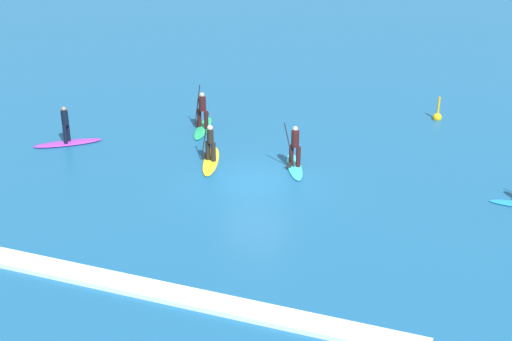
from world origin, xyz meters
TOP-DOWN VIEW (x-y plane):
  - ground_plane at (0.00, 0.00)m, footprint 120.00×120.00m
  - surfer_on_teal_board at (1.12, 1.78)m, footprint 1.64×2.71m
  - surfer_on_green_board at (-4.25, 4.36)m, footprint 1.11×2.86m
  - surfer_on_purple_board at (-9.41, 0.68)m, footprint 2.87×2.33m
  - surfer_on_yellow_board at (-2.49, 1.11)m, footprint 1.46×3.06m
  - marker_buoy at (6.19, 9.37)m, footprint 0.44×0.44m
  - wave_crest at (0.00, -8.51)m, footprint 16.57×0.90m

SIDE VIEW (x-z plane):
  - ground_plane at x=0.00m, z-range 0.00..0.00m
  - wave_crest at x=0.00m, z-range 0.00..0.18m
  - marker_buoy at x=6.19m, z-range -0.47..0.82m
  - surfer_on_purple_board at x=-9.41m, z-range -0.51..1.32m
  - surfer_on_yellow_board at x=-2.49m, z-range -0.72..1.53m
  - surfer_on_green_board at x=-4.25m, z-range -0.59..1.61m
  - surfer_on_teal_board at x=1.12m, z-range -0.54..1.62m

